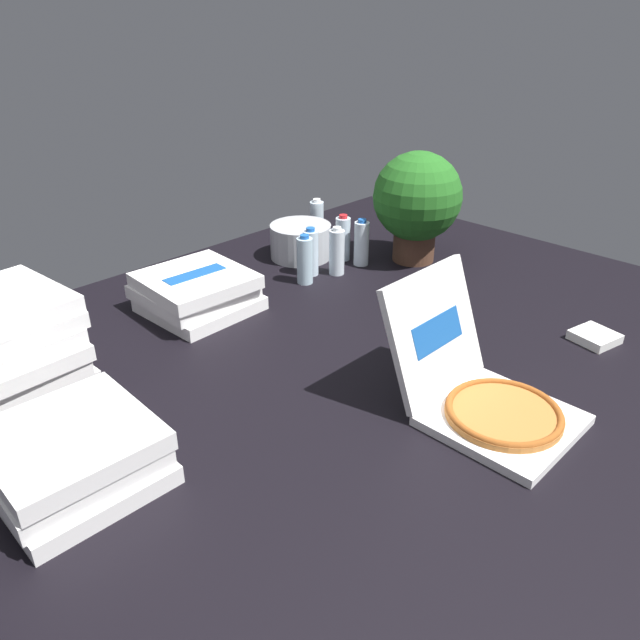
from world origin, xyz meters
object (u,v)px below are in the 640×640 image
(pizza_stack_right_mid, at_px, (196,292))
(pizza_stack_left_mid, at_px, (72,456))
(pizza_stack_right_far, at_px, (3,346))
(water_bottle_2, at_px, (317,221))
(potted_plant, at_px, (417,200))
(water_bottle_3, at_px, (361,243))
(ice_bucket, at_px, (301,241))
(water_bottle_4, at_px, (305,260))
(napkin_pile, at_px, (595,337))
(open_pizza_box, at_px, (483,391))
(water_bottle_5, at_px, (337,252))
(water_bottle_0, at_px, (343,238))
(water_bottle_1, at_px, (311,252))

(pizza_stack_right_mid, height_order, pizza_stack_left_mid, pizza_stack_right_mid)
(pizza_stack_right_far, xyz_separation_m, water_bottle_2, (1.56, 0.25, -0.05))
(pizza_stack_right_mid, bearing_deg, potted_plant, -15.50)
(water_bottle_3, distance_m, potted_plant, 0.30)
(ice_bucket, bearing_deg, water_bottle_4, -130.49)
(pizza_stack_left_mid, height_order, napkin_pile, pizza_stack_left_mid)
(open_pizza_box, bearing_deg, water_bottle_2, 62.83)
(pizza_stack_left_mid, bearing_deg, water_bottle_5, 17.13)
(pizza_stack_left_mid, relative_size, water_bottle_2, 1.86)
(napkin_pile, bearing_deg, water_bottle_0, 92.71)
(water_bottle_3, relative_size, water_bottle_5, 1.00)
(pizza_stack_left_mid, height_order, water_bottle_2, water_bottle_2)
(water_bottle_0, bearing_deg, pizza_stack_right_mid, 176.84)
(water_bottle_1, bearing_deg, open_pizza_box, -109.30)
(open_pizza_box, distance_m, pizza_stack_right_mid, 1.13)
(water_bottle_1, distance_m, water_bottle_4, 0.09)
(water_bottle_5, relative_size, napkin_pile, 1.57)
(water_bottle_5, bearing_deg, pizza_stack_left_mid, -162.87)
(open_pizza_box, xyz_separation_m, water_bottle_1, (0.37, 1.06, 0.02))
(water_bottle_0, bearing_deg, pizza_stack_left_mid, -161.18)
(water_bottle_0, distance_m, water_bottle_3, 0.10)
(ice_bucket, bearing_deg, napkin_pile, -82.63)
(pizza_stack_right_mid, relative_size, water_bottle_4, 1.87)
(water_bottle_0, relative_size, napkin_pile, 1.57)
(pizza_stack_left_mid, height_order, water_bottle_0, water_bottle_0)
(ice_bucket, bearing_deg, pizza_stack_right_mid, -170.13)
(open_pizza_box, xyz_separation_m, water_bottle_4, (0.29, 1.01, 0.02))
(pizza_stack_right_mid, bearing_deg, open_pizza_box, -81.26)
(water_bottle_0, height_order, water_bottle_3, same)
(water_bottle_1, bearing_deg, water_bottle_4, -150.09)
(pizza_stack_left_mid, bearing_deg, water_bottle_4, 20.41)
(pizza_stack_right_mid, height_order, napkin_pile, pizza_stack_right_mid)
(water_bottle_0, bearing_deg, open_pizza_box, -118.83)
(ice_bucket, distance_m, water_bottle_5, 0.25)
(open_pizza_box, height_order, water_bottle_5, open_pizza_box)
(water_bottle_0, bearing_deg, napkin_pile, -87.29)
(pizza_stack_right_far, bearing_deg, water_bottle_4, -3.24)
(pizza_stack_right_mid, bearing_deg, water_bottle_5, -12.18)
(ice_bucket, distance_m, potted_plant, 0.55)
(water_bottle_4, bearing_deg, pizza_stack_right_far, 176.76)
(water_bottle_0, relative_size, water_bottle_2, 1.00)
(water_bottle_2, height_order, water_bottle_4, same)
(pizza_stack_right_far, height_order, water_bottle_5, pizza_stack_right_far)
(water_bottle_1, bearing_deg, pizza_stack_right_mid, 173.52)
(pizza_stack_right_far, relative_size, water_bottle_5, 1.94)
(potted_plant, xyz_separation_m, napkin_pile, (-0.17, -0.90, -0.26))
(napkin_pile, bearing_deg, pizza_stack_left_mid, 158.75)
(pizza_stack_right_far, distance_m, napkin_pile, 1.91)
(pizza_stack_right_mid, bearing_deg, pizza_stack_left_mid, -143.50)
(open_pizza_box, relative_size, water_bottle_2, 2.41)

